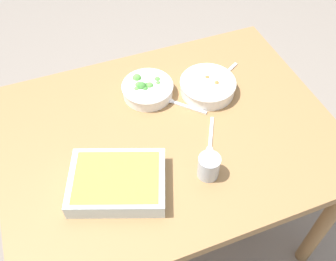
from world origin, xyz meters
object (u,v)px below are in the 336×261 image
(stew_bowl, at_px, (208,86))
(baking_dish, at_px, (117,181))
(broccoli_bowl, at_px, (147,89))
(spoon_by_stew, at_px, (221,77))
(spoon_by_broccoli, at_px, (179,104))
(drink_cup, at_px, (209,167))
(spoon_spare, at_px, (210,141))

(stew_bowl, height_order, baking_dish, same)
(stew_bowl, distance_m, baking_dish, 0.54)
(baking_dish, bearing_deg, stew_bowl, -146.69)
(broccoli_bowl, bearing_deg, spoon_by_stew, 176.33)
(spoon_by_broccoli, bearing_deg, stew_bowl, -169.16)
(stew_bowl, distance_m, spoon_by_broccoli, 0.14)
(drink_cup, bearing_deg, baking_dish, -10.96)
(broccoli_bowl, xyz_separation_m, spoon_by_broccoli, (-0.09, 0.09, -0.03))
(baking_dish, relative_size, spoon_spare, 2.20)
(spoon_by_broccoli, height_order, spoon_spare, same)
(stew_bowl, bearing_deg, baking_dish, 33.31)
(baking_dish, bearing_deg, spoon_by_stew, -147.16)
(stew_bowl, relative_size, baking_dish, 0.61)
(baking_dish, height_order, spoon_by_stew, baking_dish)
(baking_dish, distance_m, spoon_by_stew, 0.64)
(stew_bowl, xyz_separation_m, drink_cup, (0.16, 0.35, 0.01))
(drink_cup, bearing_deg, spoon_by_broccoli, -95.08)
(stew_bowl, bearing_deg, spoon_by_stew, -149.70)
(stew_bowl, height_order, spoon_by_stew, stew_bowl)
(drink_cup, height_order, spoon_spare, drink_cup)
(broccoli_bowl, bearing_deg, drink_cup, 98.75)
(broccoli_bowl, height_order, spoon_spare, broccoli_bowl)
(baking_dish, relative_size, spoon_by_broccoli, 2.60)
(broccoli_bowl, bearing_deg, spoon_by_broccoli, 134.68)
(spoon_by_stew, bearing_deg, baking_dish, 32.84)
(spoon_by_stew, xyz_separation_m, spoon_spare, (0.18, 0.28, 0.00))
(stew_bowl, relative_size, drink_cup, 2.56)
(broccoli_bowl, xyz_separation_m, spoon_spare, (-0.13, 0.30, -0.03))
(spoon_spare, bearing_deg, stew_bowl, -112.15)
(broccoli_bowl, distance_m, drink_cup, 0.43)
(drink_cup, height_order, spoon_by_broccoli, drink_cup)
(spoon_by_broccoli, relative_size, spoon_spare, 0.85)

